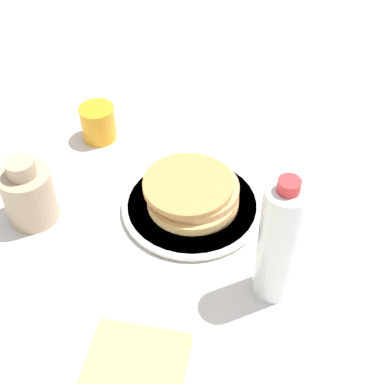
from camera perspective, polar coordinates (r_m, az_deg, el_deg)
name	(u,v)px	position (r m, az deg, el deg)	size (l,w,h in m)	color
ground_plane	(201,201)	(0.96, 0.98, -0.97)	(4.00, 4.00, 0.00)	silver
plate	(192,205)	(0.95, 0.00, -1.41)	(0.25, 0.25, 0.01)	silver
pancake_stack	(192,193)	(0.92, 0.03, -0.14)	(0.16, 0.17, 0.05)	#B0784C
juice_glass	(98,123)	(1.09, -9.98, 7.27)	(0.07, 0.07, 0.07)	orange
cream_jug	(29,194)	(0.94, -17.04, -0.19)	(0.09, 0.09, 0.13)	tan
water_bottle_near	(279,243)	(0.77, 9.24, -5.38)	(0.06, 0.06, 0.23)	silver
napkin	(132,380)	(0.76, -6.40, -19.32)	(0.21, 0.20, 0.02)	#E5D166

